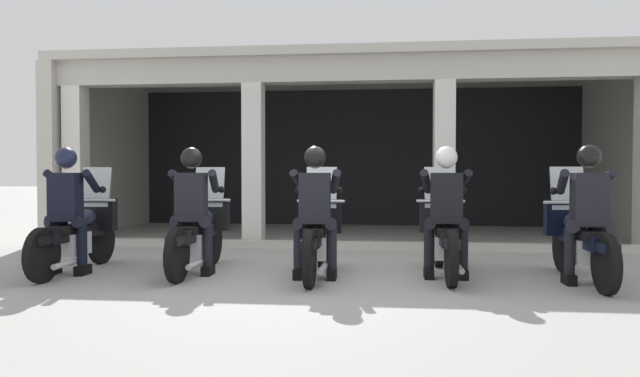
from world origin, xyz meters
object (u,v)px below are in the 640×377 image
Objects in this scene: motorcycle_left at (200,232)px; motorcycle_far_left at (80,232)px; police_officer_center at (315,201)px; motorcycle_far_right at (579,238)px; police_officer_far_right at (588,202)px; motorcycle_center at (318,235)px; police_officer_far_left at (67,199)px; police_officer_right at (446,201)px; police_officer_left at (192,199)px; motorcycle_right at (443,235)px.

motorcycle_far_left is at bearing -170.21° from motorcycle_left.
police_officer_center is at bearing -5.51° from motorcycle_far_left.
police_officer_far_right is at bearing -96.94° from motorcycle_far_right.
motorcycle_left is at bearing 171.18° from motorcycle_center.
motorcycle_far_right is at bearing 1.91° from police_officer_far_left.
police_officer_far_right is at bearing -12.28° from police_officer_right.
motorcycle_far_right is (4.66, 0.14, -0.44)m from police_officer_left.
police_officer_far_left is 3.15m from motorcycle_center.
police_officer_left is 4.68m from motorcycle_far_right.
police_officer_center reaches higher than motorcycle_far_right.
police_officer_right is (3.11, 0.07, 0.00)m from police_officer_left.
police_officer_far_left is at bearing 176.29° from police_officer_center.
police_officer_right reaches higher than motorcycle_left.
police_officer_left reaches higher than motorcycle_far_right.
police_officer_center is at bearing -167.52° from motorcycle_right.
police_officer_right is (1.55, 0.19, 0.00)m from police_officer_center.
motorcycle_right is at bearing 12.82° from police_officer_center.
police_officer_left is (1.55, 0.15, 0.00)m from police_officer_far_left.
police_officer_far_right is at bearing -0.70° from police_officer_far_left.
motorcycle_center is 1.29× the size of police_officer_far_right.
motorcycle_far_right is (6.21, 0.01, 0.00)m from motorcycle_far_left.
police_officer_far_left and police_officer_left have the same top height.
police_officer_left is 1.56m from police_officer_center.
motorcycle_far_left is at bearing 88.97° from police_officer_far_left.
motorcycle_far_left is 6.23m from police_officer_far_right.
police_officer_left is 1.00× the size of police_officer_right.
police_officer_left is 1.00× the size of police_officer_far_right.
motorcycle_far_left is 3.15m from police_officer_center.
police_officer_right is at bearing 176.00° from motorcycle_far_right.
police_officer_center is (1.55, -0.13, 0.00)m from police_officer_left.
police_officer_left is (1.55, -0.13, 0.44)m from motorcycle_far_left.
motorcycle_far_left is 1.29× the size of police_officer_left.
police_officer_far_left reaches higher than motorcycle_far_left.
police_officer_far_right is at bearing -3.31° from motorcycle_far_left.
motorcycle_center is at bearing 4.93° from police_officer_far_left.
motorcycle_right and motorcycle_far_right have the same top height.
police_officer_far_right is at bearing -1.04° from motorcycle_left.
police_officer_far_left is 4.66m from police_officer_right.
police_officer_right is (1.55, -0.09, 0.44)m from motorcycle_center.
police_officer_left and police_officer_center have the same top height.
police_officer_far_right is (3.11, -0.02, 0.00)m from police_officer_center.
police_officer_far_left is 0.78× the size of motorcycle_left.
motorcycle_far_right is at bearing 83.06° from police_officer_far_right.
police_officer_far_right is (4.66, -0.14, 0.00)m from police_officer_left.
police_officer_far_left is 1.00× the size of police_officer_right.
police_officer_far_right is (1.55, -0.21, 0.00)m from police_officer_right.
motorcycle_far_left is 4.66m from motorcycle_right.
police_officer_far_left is 6.21m from police_officer_far_right.
police_officer_far_right is (6.21, -0.28, 0.44)m from motorcycle_far_left.
motorcycle_right is at bearing 1.92° from motorcycle_far_left.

